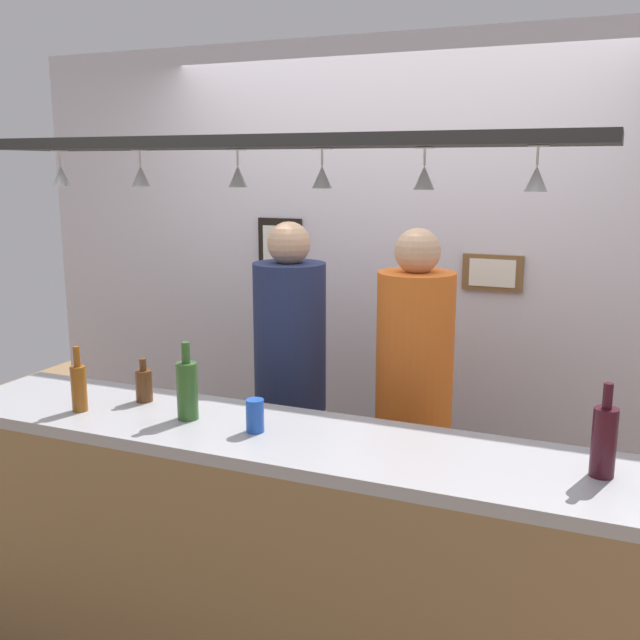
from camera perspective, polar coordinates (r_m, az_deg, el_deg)
The scene contains 19 objects.
ground_plane at distance 3.43m, azimuth -0.70°, elevation -22.61°, with size 8.00×8.00×0.00m, color olive.
back_wall at distance 3.91m, azimuth 5.67°, elevation 2.41°, with size 4.40×0.06×2.60m, color silver.
bar_counter at distance 2.69m, azimuth -5.18°, elevation -16.22°, with size 2.70×0.55×1.00m.
overhead_glass_rack at distance 2.55m, azimuth -3.57°, elevation 13.75°, with size 2.20×0.36×0.04m, color black.
hanging_wineglass_far_left at distance 3.00m, azimuth -19.64°, elevation 10.69°, with size 0.07×0.07×0.13m.
hanging_wineglass_left at distance 2.82m, azimuth -13.87°, elevation 10.99°, with size 0.07×0.07×0.13m.
hanging_wineglass_center_left at distance 2.65m, azimuth -6.45°, elevation 11.22°, with size 0.07×0.07×0.13m.
hanging_wineglass_center at distance 2.50m, azimuth 0.16°, elevation 11.25°, with size 0.07×0.07×0.13m.
hanging_wineglass_center_right at distance 2.39m, azimuth 8.16°, elevation 11.10°, with size 0.07×0.07×0.13m.
hanging_wineglass_right at distance 2.27m, azimuth 16.60°, elevation 10.69°, with size 0.07×0.07×0.13m.
person_left_navy_shirt at distance 3.45m, azimuth -2.37°, elevation -3.49°, with size 0.34×0.34×1.70m.
person_middle_orange_shirt at distance 3.25m, azimuth 7.38°, elevation -4.67°, with size 0.34×0.34×1.69m.
bottle_champagne_green at distance 2.80m, azimuth -10.37°, elevation -5.33°, with size 0.08×0.08×0.30m.
bottle_beer_amber_tall at distance 3.00m, azimuth -18.38°, elevation -4.95°, with size 0.06×0.06×0.26m.
bottle_wine_dark_red at distance 2.43m, azimuth 21.37°, elevation -8.75°, with size 0.08×0.08×0.30m.
bottle_beer_brown_stubby at distance 3.06m, azimuth -13.63°, elevation -4.94°, with size 0.07×0.07×0.18m.
drink_can at distance 2.65m, azimuth -5.12°, elevation -7.47°, with size 0.07×0.07×0.12m, color #1E4CB2.
picture_frame_caricature at distance 4.08m, azimuth -3.15°, elevation 5.58°, with size 0.26×0.02×0.34m.
picture_frame_lower_pair at distance 3.73m, azimuth 13.37°, elevation 3.62°, with size 0.30×0.02×0.18m.
Camera 1 is at (1.13, -2.59, 1.95)m, focal length 40.84 mm.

